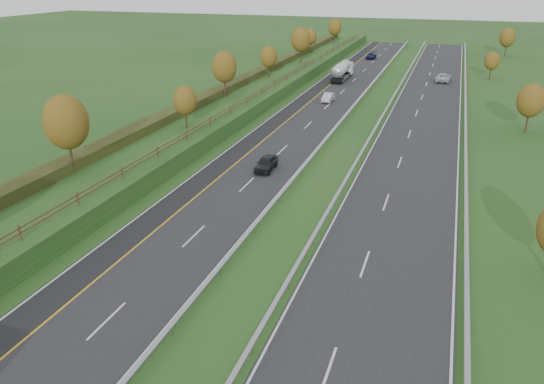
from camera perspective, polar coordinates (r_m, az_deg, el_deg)
The scene contains 18 objects.
ground at distance 70.41m, azimuth 8.38°, elevation 5.83°, with size 400.00×400.00×0.00m, color #214719.
near_carriageway at distance 76.79m, azimuth 3.17°, elevation 7.46°, with size 10.50×200.00×0.04m, color black.
far_carriageway at distance 74.30m, azimuth 15.59°, elevation 6.14°, with size 10.50×200.00×0.04m, color black.
hard_shoulder at distance 77.83m, azimuth 0.49°, elevation 7.70°, with size 3.00×200.00×0.04m, color black.
lane_markings at distance 75.28m, azimuth 7.88°, elevation 6.99°, with size 26.75×200.00×0.01m.
embankment_left at distance 80.85m, azimuth -5.82°, elevation 8.86°, with size 12.00×200.00×2.00m, color #214719.
hedge_left at distance 81.33m, azimuth -7.17°, elevation 10.01°, with size 2.20×180.00×1.10m, color #2F3A17.
fence_left at distance 78.37m, azimuth -2.95°, elevation 9.81°, with size 0.12×189.06×1.20m.
median_barrier_near at distance 75.38m, azimuth 7.39°, elevation 7.48°, with size 0.32×200.00×0.71m.
median_barrier_far at distance 74.60m, azimuth 11.26°, elevation 7.08°, with size 0.32×200.00×0.71m.
outer_barrier_far at distance 74.13m, azimuth 20.11°, elevation 6.03°, with size 0.32×200.00×0.71m.
trees_left at distance 76.61m, azimuth -6.78°, elevation 12.17°, with size 6.64×164.30×7.66m.
trees_far at distance 102.45m, azimuth 24.61°, elevation 11.73°, with size 8.45×118.60×7.12m.
road_tanker at distance 109.78m, azimuth 7.56°, elevation 12.86°, with size 2.40×11.22×3.46m.
car_dark_near at distance 57.61m, azimuth -0.64°, elevation 3.11°, with size 1.77×4.40×1.50m, color black.
car_silver_mid at distance 90.16m, azimuth 6.07°, elevation 10.10°, with size 1.47×4.22×1.39m, color #BABABF.
car_small_far at distance 138.70m, azimuth 10.62°, elevation 14.22°, with size 2.10×5.17×1.50m, color #111536.
car_oncoming at distance 111.98m, azimuth 17.95°, elevation 11.64°, with size 2.64×5.72×1.59m, color silver.
Camera 1 is at (19.61, -11.52, 19.93)m, focal length 35.00 mm.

